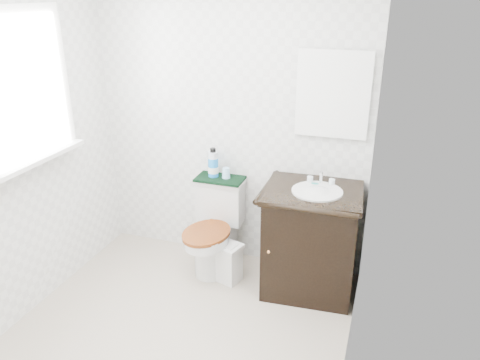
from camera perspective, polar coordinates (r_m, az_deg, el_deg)
The scene contains 13 objects.
floor at distance 3.26m, azimuth -8.57°, elevation -19.08°, with size 2.40×2.40×0.00m, color #AC9F8A.
wall_back at distance 3.68m, azimuth -1.23°, elevation 7.43°, with size 2.40×2.40×0.00m, color silver.
wall_left at distance 3.29m, azimuth -27.26°, elevation 3.08°, with size 2.40×2.40×0.00m, color silver.
wall_right at distance 2.35m, azimuth 14.42°, elevation -2.16°, with size 2.40×2.40×0.00m, color silver.
window at distance 3.35m, azimuth -24.97°, elevation 10.07°, with size 0.02×0.70×0.90m, color white.
mirror at distance 3.42m, azimuth 11.25°, elevation 10.17°, with size 0.50×0.02×0.60m, color silver.
toilet at distance 3.82m, azimuth -2.99°, elevation -6.20°, with size 0.40×0.63×0.72m.
vanity at distance 3.53m, azimuth 8.61°, elevation -7.00°, with size 0.73×0.63×0.92m.
trash_bin at distance 3.71m, azimuth -1.58°, elevation -9.96°, with size 0.26×0.23×0.32m.
towel at distance 3.75m, azimuth -2.46°, elevation 0.15°, with size 0.38×0.22×0.02m, color black.
mouthwash_bottle at distance 3.74m, azimuth -3.29°, elevation 2.01°, with size 0.08×0.08×0.24m.
cup at distance 3.73m, azimuth -1.71°, elevation 0.88°, with size 0.07×0.07×0.08m, color #9BD3FE.
soap_bar at distance 3.44m, azimuth 9.13°, elevation -0.46°, with size 0.07×0.05×0.02m, color #1A7E76.
Camera 1 is at (1.20, -2.15, 2.14)m, focal length 35.00 mm.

